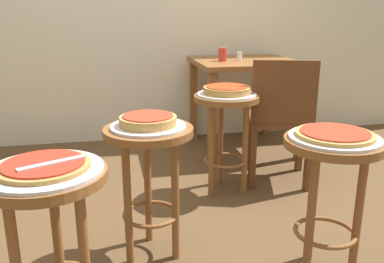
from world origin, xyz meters
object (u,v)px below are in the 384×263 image
(pizza_middle, at_px, (335,134))
(condiment_shaker, at_px, (239,56))
(stool_foreground, at_px, (49,216))
(serving_plate_middle, at_px, (334,138))
(pizza_server_knife, at_px, (52,163))
(serving_plate_foreground, at_px, (44,170))
(stool_middle, at_px, (331,175))
(serving_plate_leftside, at_px, (148,126))
(dining_table, at_px, (244,75))
(wooden_chair, at_px, (281,117))
(stool_leftside, at_px, (149,161))
(pizza_foreground, at_px, (44,165))
(cup_near_edge, at_px, (223,54))
(serving_plate_rear, at_px, (227,94))
(pizza_rear, at_px, (227,90))
(stool_rear, at_px, (226,120))
(pizza_leftside, at_px, (148,120))

(pizza_middle, relative_size, condiment_shaker, 4.46)
(stool_foreground, distance_m, serving_plate_middle, 1.13)
(pizza_server_knife, bearing_deg, serving_plate_middle, -17.00)
(serving_plate_foreground, xyz_separation_m, stool_middle, (1.11, 0.14, -0.16))
(condiment_shaker, bearing_deg, serving_plate_leftside, -121.78)
(pizza_middle, bearing_deg, dining_table, 83.40)
(stool_foreground, height_order, wooden_chair, wooden_chair)
(stool_leftside, bearing_deg, wooden_chair, 36.40)
(pizza_foreground, distance_m, serving_plate_leftside, 0.60)
(cup_near_edge, xyz_separation_m, wooden_chair, (0.21, -0.71, -0.34))
(serving_plate_leftside, bearing_deg, pizza_middle, -23.74)
(pizza_foreground, height_order, serving_plate_rear, pizza_foreground)
(dining_table, bearing_deg, pizza_rear, -115.23)
(serving_plate_foreground, xyz_separation_m, pizza_rear, (0.93, 1.09, 0.03))
(stool_rear, height_order, cup_near_edge, cup_near_edge)
(condiment_shaker, bearing_deg, serving_plate_foreground, -123.94)
(stool_foreground, bearing_deg, pizza_foreground, 135.00)
(serving_plate_middle, height_order, serving_plate_leftside, same)
(condiment_shaker, bearing_deg, pizza_rear, -112.74)
(pizza_foreground, bearing_deg, pizza_rear, 49.61)
(stool_leftside, bearing_deg, serving_plate_middle, -23.74)
(stool_foreground, height_order, pizza_leftside, pizza_leftside)
(stool_leftside, bearing_deg, stool_middle, -23.74)
(pizza_leftside, bearing_deg, serving_plate_rear, 49.24)
(serving_plate_foreground, height_order, cup_near_edge, cup_near_edge)
(serving_plate_foreground, distance_m, stool_middle, 1.13)
(stool_middle, xyz_separation_m, serving_plate_middle, (0.00, 0.00, 0.16))
(stool_leftside, distance_m, wooden_chair, 1.16)
(pizza_server_knife, bearing_deg, wooden_chair, 16.82)
(pizza_leftside, bearing_deg, stool_foreground, -129.89)
(pizza_foreground, height_order, pizza_leftside, pizza_leftside)
(stool_rear, bearing_deg, serving_plate_leftside, -130.76)
(stool_leftside, distance_m, pizza_rear, 0.86)
(stool_foreground, bearing_deg, serving_plate_middle, 7.13)
(pizza_foreground, distance_m, pizza_leftside, 0.60)
(condiment_shaker, bearing_deg, stool_foreground, -123.94)
(pizza_middle, distance_m, stool_leftside, 0.81)
(serving_plate_foreground, distance_m, wooden_chair, 1.76)
(serving_plate_leftside, xyz_separation_m, dining_table, (0.93, 1.45, -0.02))
(pizza_leftside, xyz_separation_m, pizza_rear, (0.55, 0.63, 0.00))
(pizza_middle, bearing_deg, serving_plate_rear, 100.68)
(serving_plate_leftside, relative_size, cup_near_edge, 3.26)
(serving_plate_foreground, height_order, serving_plate_rear, same)
(serving_plate_middle, xyz_separation_m, pizza_middle, (-0.00, 0.00, 0.02))
(stool_middle, height_order, pizza_middle, pizza_middle)
(stool_middle, distance_m, serving_plate_rear, 0.98)
(serving_plate_foreground, bearing_deg, stool_middle, 7.13)
(cup_near_edge, xyz_separation_m, pizza_server_knife, (-1.08, -1.88, -0.13))
(cup_near_edge, relative_size, pizza_server_knife, 0.47)
(serving_plate_middle, height_order, stool_leftside, serving_plate_middle)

